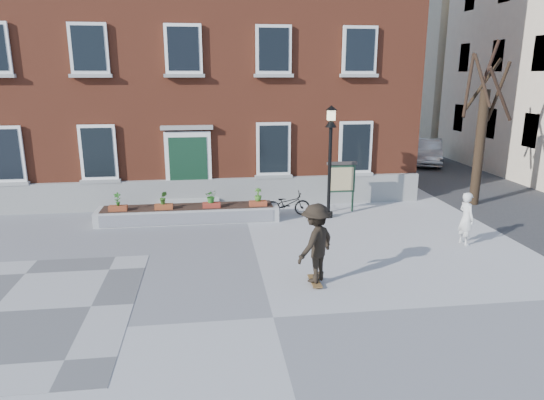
{
  "coord_description": "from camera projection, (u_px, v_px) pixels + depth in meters",
  "views": [
    {
      "loc": [
        -1.23,
        -9.15,
        4.99
      ],
      "look_at": [
        0.5,
        4.0,
        1.5
      ],
      "focal_mm": 32.0,
      "sensor_mm": 36.0,
      "label": 1
    }
  ],
  "objects": [
    {
      "name": "ground",
      "position": [
        273.0,
        317.0,
        10.2
      ],
      "size": [
        100.0,
        100.0,
        0.0
      ],
      "primitive_type": "plane",
      "color": "#9C9C9F",
      "rests_on": "ground"
    },
    {
      "name": "bicycle",
      "position": [
        287.0,
        204.0,
        17.39
      ],
      "size": [
        1.66,
        0.6,
        0.87
      ],
      "primitive_type": "imported",
      "rotation": [
        0.0,
        0.0,
        1.56
      ],
      "color": "black",
      "rests_on": "ground"
    },
    {
      "name": "parked_car",
      "position": [
        427.0,
        152.0,
        27.17
      ],
      "size": [
        3.01,
        4.46,
        1.39
      ],
      "primitive_type": "imported",
      "rotation": [
        0.0,
        0.0,
        -0.4
      ],
      "color": "#ACAEB1",
      "rests_on": "ground"
    },
    {
      "name": "bystander",
      "position": [
        466.0,
        218.0,
        14.39
      ],
      "size": [
        0.45,
        0.62,
        1.59
      ],
      "primitive_type": "imported",
      "rotation": [
        0.0,
        0.0,
        1.7
      ],
      "color": "silver",
      "rests_on": "ground"
    },
    {
      "name": "brick_building",
      "position": [
        188.0,
        43.0,
        21.74
      ],
      "size": [
        18.4,
        10.85,
        12.6
      ],
      "color": "brown",
      "rests_on": "ground"
    },
    {
      "name": "planter_assembly",
      "position": [
        189.0,
        213.0,
        16.75
      ],
      "size": [
        6.2,
        1.12,
        1.15
      ],
      "color": "#BAB9B5",
      "rests_on": "ground"
    },
    {
      "name": "bare_tree",
      "position": [
        481.0,
        133.0,
        18.3
      ],
      "size": [
        1.83,
        1.83,
        6.16
      ],
      "color": "#2F2115",
      "rests_on": "ground"
    },
    {
      "name": "side_street",
      "position": [
        521.0,
        38.0,
        29.64
      ],
      "size": [
        15.2,
        36.0,
        14.5
      ],
      "color": "#353638",
      "rests_on": "ground"
    },
    {
      "name": "lamp_post",
      "position": [
        330.0,
        146.0,
        16.63
      ],
      "size": [
        0.4,
        0.4,
        3.93
      ],
      "color": "black",
      "rests_on": "ground"
    },
    {
      "name": "notice_board",
      "position": [
        342.0,
        178.0,
        17.65
      ],
      "size": [
        1.1,
        0.16,
        1.87
      ],
      "color": "#172F1E",
      "rests_on": "ground"
    },
    {
      "name": "skateboarder",
      "position": [
        316.0,
        243.0,
        11.59
      ],
      "size": [
        1.4,
        1.38,
        2.01
      ],
      "color": "brown",
      "rests_on": "ground"
    }
  ]
}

